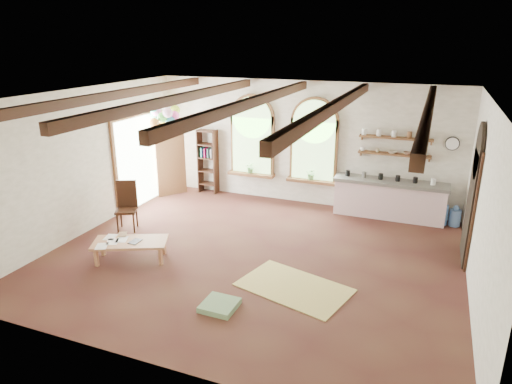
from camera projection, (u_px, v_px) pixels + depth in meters
The scene contains 27 objects.
floor at pixel (253, 256), 9.25m from camera, with size 8.00×8.00×0.00m, color #4F2E20.
ceiling_beams at pixel (253, 102), 8.26m from camera, with size 6.20×6.80×0.18m, color #3A1E12, non-canonical shape.
window_left at pixel (252, 139), 12.23m from camera, with size 1.30×0.28×2.20m.
window_right at pixel (314, 144), 11.64m from camera, with size 1.30×0.28×2.20m.
left_doorway at pixel (138, 162), 11.84m from camera, with size 0.10×1.90×2.50m, color brown.
right_doorway at pixel (470, 206), 8.85m from camera, with size 0.10×1.30×2.40m, color black.
kitchen_counter at pixel (389, 199), 11.12m from camera, with size 2.68×0.62×0.94m.
wall_shelf_lower at pixel (394, 154), 10.94m from camera, with size 1.70×0.24×0.04m, color brown.
wall_shelf_upper at pixel (396, 138), 10.81m from camera, with size 1.70×0.24×0.04m, color brown.
wall_clock at pixel (452, 144), 10.45m from camera, with size 0.32×0.32×0.04m, color black.
bookshelf at pixel (208, 161), 12.82m from camera, with size 0.53×0.32×1.80m.
coffee_table at pixel (130, 243), 8.99m from camera, with size 1.57×1.19×0.41m.
side_chair at pixel (127, 216), 10.45m from camera, with size 0.59×0.59×1.13m.
floor_mat at pixel (294, 287), 8.08m from camera, with size 1.89×1.17×0.02m, color #D8C66C.
floor_cushion at pixel (220, 305), 7.47m from camera, with size 0.56×0.56×0.10m, color #6C8F63.
water_jug_a at pixel (441, 214), 10.77m from camera, with size 0.31×0.31×0.60m.
water_jug_b at pixel (455, 217), 10.68m from camera, with size 0.26×0.26×0.51m.
balloon_cluster at pixel (163, 114), 11.71m from camera, with size 0.83×0.93×1.16m.
table_book at pixel (118, 235), 9.23m from camera, with size 0.17×0.25×0.02m, color olive.
tablet at pixel (135, 241), 8.94m from camera, with size 0.18×0.26×0.01m, color black.
potted_plant_left at pixel (251, 168), 12.39m from camera, with size 0.27×0.23×0.30m, color #598C4C.
potted_plant_right at pixel (311, 174), 11.80m from camera, with size 0.27×0.23×0.30m, color #598C4C.
shelf_cup_a at pixel (363, 149), 11.17m from camera, with size 0.12×0.10×0.10m, color white.
shelf_cup_b at pixel (377, 150), 11.05m from camera, with size 0.10×0.10×0.09m, color beige.
shelf_bowl_a at pixel (392, 152), 10.94m from camera, with size 0.22×0.22×0.05m, color beige.
shelf_bowl_b at pixel (407, 153), 10.82m from camera, with size 0.20×0.20×0.06m, color #8C664C.
shelf_vase at pixel (423, 152), 10.67m from camera, with size 0.18×0.18×0.19m, color slate.
Camera 1 is at (3.10, -7.74, 4.21)m, focal length 32.00 mm.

